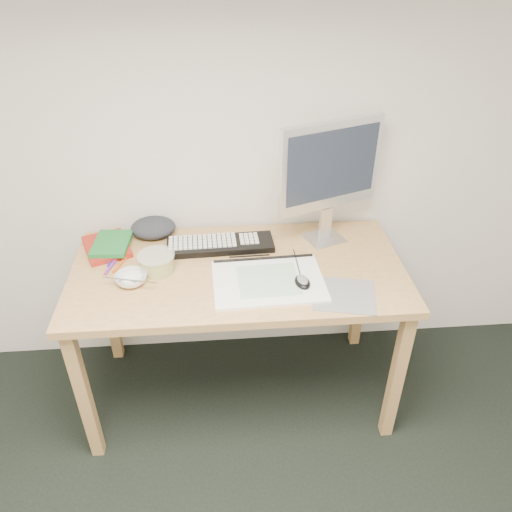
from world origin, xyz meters
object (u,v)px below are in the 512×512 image
at_px(desk, 238,283).
at_px(rice_bowl, 131,279).
at_px(keyboard, 220,245).
at_px(sketchpad, 268,281).
at_px(monitor, 330,169).

bearing_deg(desk, rice_bowl, -170.58).
height_order(keyboard, rice_bowl, rice_bowl).
distance_m(sketchpad, rice_bowl, 0.55).
distance_m(sketchpad, monitor, 0.54).
bearing_deg(rice_bowl, sketchpad, -4.38).
relative_size(desk, sketchpad, 3.15).
xyz_separation_m(keyboard, rice_bowl, (-0.36, -0.24, 0.01)).
bearing_deg(monitor, rice_bowl, 176.95).
xyz_separation_m(desk, sketchpad, (0.12, -0.11, 0.09)).
xyz_separation_m(sketchpad, rice_bowl, (-0.55, 0.04, 0.01)).
bearing_deg(desk, sketchpad, -44.30).
bearing_deg(keyboard, desk, -69.27).
relative_size(desk, monitor, 2.52).
bearing_deg(keyboard, monitor, 1.57).
xyz_separation_m(desk, rice_bowl, (-0.43, -0.07, 0.10)).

